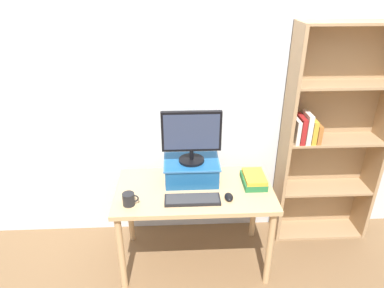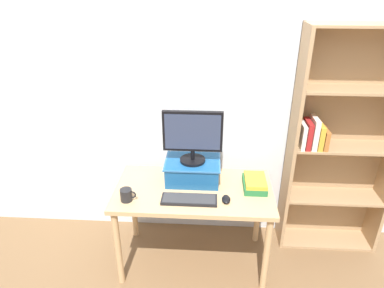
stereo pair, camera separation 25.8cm
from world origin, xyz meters
TOP-DOWN VIEW (x-y plane):
  - ground_plane at (0.00, 0.00)m, footprint 12.00×12.00m
  - back_wall at (0.00, 0.50)m, footprint 7.00×0.08m
  - desk at (0.00, 0.00)m, footprint 1.24×0.66m
  - bookshelf_unit at (1.18, 0.35)m, footprint 0.85×0.28m
  - riser_box at (-0.02, 0.14)m, footprint 0.44×0.33m
  - computer_monitor at (-0.02, 0.13)m, footprint 0.46×0.20m
  - keyboard at (-0.02, -0.16)m, footprint 0.42×0.14m
  - computer_mouse at (0.25, -0.15)m, footprint 0.06×0.10m
  - book_stack at (0.48, 0.05)m, footprint 0.18×0.26m
  - coffee_mug at (-0.49, -0.19)m, footprint 0.12×0.09m

SIDE VIEW (x-z plane):
  - ground_plane at x=0.00m, z-range 0.00..0.00m
  - desk at x=0.00m, z-range 0.28..1.02m
  - keyboard at x=-0.02m, z-range 0.74..0.76m
  - computer_mouse at x=0.25m, z-range 0.74..0.77m
  - book_stack at x=0.48m, z-range 0.74..0.82m
  - coffee_mug at x=-0.49m, z-range 0.74..0.83m
  - riser_box at x=-0.02m, z-range 0.74..0.92m
  - bookshelf_unit at x=1.18m, z-range 0.01..1.96m
  - computer_monitor at x=-0.02m, z-range 0.93..1.35m
  - back_wall at x=0.00m, z-range 0.00..2.60m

